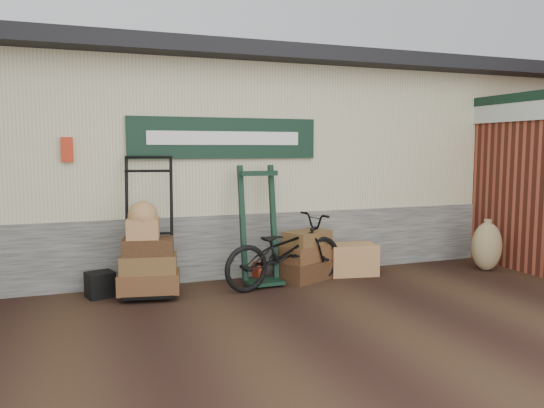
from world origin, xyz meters
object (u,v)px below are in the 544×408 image
Objects in this scene: porter_trolley at (149,224)px; bicycle at (285,247)px; green_barrow at (260,225)px; suitcase_stack at (306,255)px; black_trunk at (100,285)px; wicker_hamper at (352,259)px.

bicycle is (1.72, -0.23, -0.36)m from porter_trolley.
bicycle is at bearing -43.73° from green_barrow.
suitcase_stack is at bearing 11.30° from porter_trolley.
green_barrow is 0.88× the size of bicycle.
black_trunk is (-2.72, 0.04, -0.19)m from suitcase_stack.
green_barrow is at bearing 179.32° from suitcase_stack.
suitcase_stack is 1.14× the size of wicker_hamper.
porter_trolley is at bearing -4.77° from black_trunk.
bicycle is at bearing -149.45° from suitcase_stack.
suitcase_stack is at bearing -0.81° from black_trunk.
suitcase_stack is at bearing -2.25° from green_barrow.
wicker_hamper is 0.38× the size of bicycle.
green_barrow reaches higher than wicker_hamper.
green_barrow is 0.45m from bicycle.
suitcase_stack is 2.73m from black_trunk.
suitcase_stack is (2.13, 0.01, -0.54)m from porter_trolley.
porter_trolley is at bearing 70.28° from bicycle.
suitcase_stack is at bearing -71.69° from bicycle.
bicycle is (-1.15, -0.27, 0.30)m from wicker_hamper.
bicycle is (-0.40, -0.24, 0.18)m from suitcase_stack.
suitcase_stack is 2.48× the size of black_trunk.
porter_trolley reaches higher than green_barrow.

